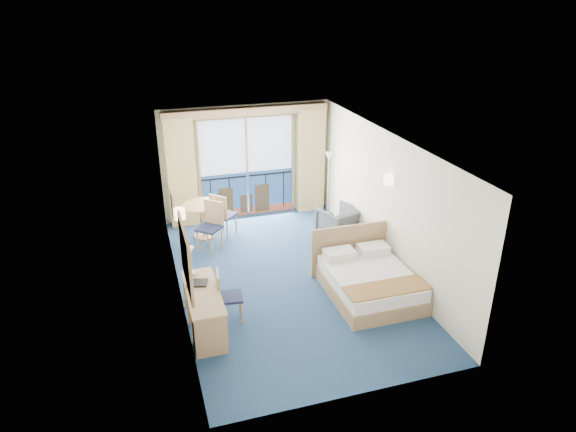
% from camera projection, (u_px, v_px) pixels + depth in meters
% --- Properties ---
extents(floor, '(6.50, 6.50, 0.00)m').
position_uv_depth(floor, '(286.00, 278.00, 9.86)').
color(floor, navy).
rests_on(floor, ground).
extents(room_walls, '(4.04, 6.54, 2.72)m').
position_uv_depth(room_walls, '(286.00, 192.00, 9.14)').
color(room_walls, white).
rests_on(room_walls, ground).
extents(balcony_door, '(2.36, 0.03, 2.52)m').
position_uv_depth(balcony_door, '(247.00, 170.00, 12.21)').
color(balcony_door, navy).
rests_on(balcony_door, room_walls).
extents(curtain_left, '(0.65, 0.22, 2.55)m').
position_uv_depth(curtain_left, '(182.00, 173.00, 11.62)').
color(curtain_left, tan).
rests_on(curtain_left, room_walls).
extents(curtain_right, '(0.65, 0.22, 2.55)m').
position_uv_depth(curtain_right, '(311.00, 161.00, 12.45)').
color(curtain_right, tan).
rests_on(curtain_right, room_walls).
extents(pelmet, '(3.80, 0.25, 0.18)m').
position_uv_depth(pelmet, '(246.00, 111.00, 11.53)').
color(pelmet, '#A37A58').
rests_on(pelmet, room_walls).
extents(mirror, '(0.05, 1.25, 0.95)m').
position_uv_depth(mirror, '(186.00, 257.00, 7.40)').
color(mirror, '#A37A58').
rests_on(mirror, room_walls).
extents(wall_print, '(0.04, 0.42, 0.52)m').
position_uv_depth(wall_print, '(173.00, 204.00, 9.08)').
color(wall_print, '#A37A58').
rests_on(wall_print, room_walls).
extents(sconce_left, '(0.18, 0.18, 0.18)m').
position_uv_depth(sconce_left, '(179.00, 214.00, 8.07)').
color(sconce_left, '#FFE4B2').
rests_on(sconce_left, room_walls).
extents(sconce_right, '(0.18, 0.18, 0.18)m').
position_uv_depth(sconce_right, '(389.00, 180.00, 9.50)').
color(sconce_right, '#FFE4B2').
rests_on(sconce_right, room_walls).
extents(bed, '(1.58, 1.87, 0.99)m').
position_uv_depth(bed, '(368.00, 280.00, 9.25)').
color(bed, '#A37A58').
rests_on(bed, ground).
extents(nightstand, '(0.43, 0.41, 0.57)m').
position_uv_depth(nightstand, '(362.00, 244.00, 10.58)').
color(nightstand, tan).
rests_on(nightstand, ground).
extents(phone, '(0.22, 0.20, 0.08)m').
position_uv_depth(phone, '(364.00, 228.00, 10.50)').
color(phone, silver).
rests_on(phone, nightstand).
extents(armchair, '(0.98, 1.00, 0.72)m').
position_uv_depth(armchair, '(338.00, 223.00, 11.34)').
color(armchair, '#474C56').
rests_on(armchair, ground).
extents(floor_lamp, '(0.22, 0.22, 1.56)m').
position_uv_depth(floor_lamp, '(329.00, 168.00, 12.26)').
color(floor_lamp, silver).
rests_on(floor_lamp, ground).
extents(desk, '(0.52, 1.51, 0.71)m').
position_uv_depth(desk, '(208.00, 322.00, 7.89)').
color(desk, '#A37A58').
rests_on(desk, ground).
extents(desk_chair, '(0.44, 0.44, 0.91)m').
position_uv_depth(desk_chair, '(225.00, 294.00, 8.41)').
color(desk_chair, '#1D2444').
rests_on(desk_chair, ground).
extents(folder, '(0.37, 0.32, 0.03)m').
position_uv_depth(folder, '(197.00, 283.00, 8.32)').
color(folder, black).
rests_on(folder, desk).
extents(desk_lamp, '(0.13, 0.13, 0.50)m').
position_uv_depth(desk_lamp, '(191.00, 255.00, 8.44)').
color(desk_lamp, silver).
rests_on(desk_lamp, desk).
extents(round_table, '(0.87, 0.87, 0.78)m').
position_uv_depth(round_table, '(203.00, 212.00, 11.31)').
color(round_table, '#A37A58').
rests_on(round_table, ground).
extents(table_chair_a, '(0.63, 0.63, 1.03)m').
position_uv_depth(table_chair_a, '(222.00, 213.00, 11.29)').
color(table_chair_a, '#1D2444').
rests_on(table_chair_a, ground).
extents(table_chair_b, '(0.64, 0.64, 1.05)m').
position_uv_depth(table_chair_b, '(211.00, 223.00, 10.78)').
color(table_chair_b, '#1D2444').
rests_on(table_chair_b, ground).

